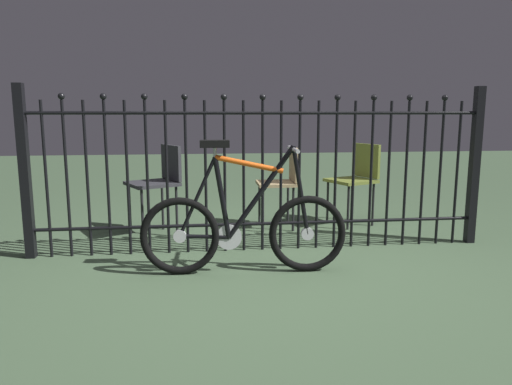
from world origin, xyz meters
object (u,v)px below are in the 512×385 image
bicycle (244,228)px  chair_olive (357,175)px  chair_charcoal (160,178)px  chair_tan (283,178)px

bicycle → chair_olive: bearing=47.0°
chair_charcoal → chair_olive: bearing=5.8°
chair_tan → chair_olive: size_ratio=0.98×
chair_olive → chair_charcoal: bearing=-174.2°
bicycle → chair_charcoal: (-0.67, 1.18, 0.20)m
chair_charcoal → chair_olive: 1.96m
chair_tan → chair_olive: chair_olive is taller
chair_tan → bicycle: bearing=-111.6°
chair_tan → chair_olive: bearing=6.4°
chair_charcoal → chair_tan: (1.18, 0.11, -0.03)m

